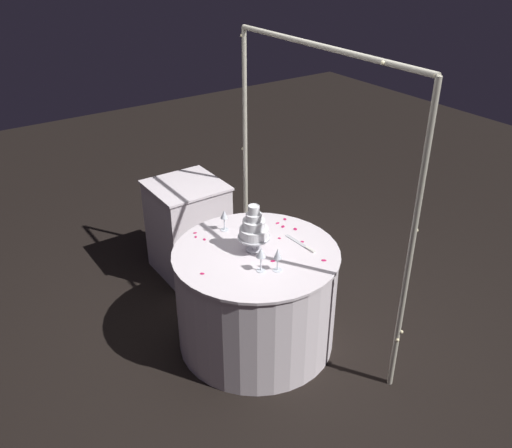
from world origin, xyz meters
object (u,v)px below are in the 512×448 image
main_table (256,297)px  tiered_cake (254,228)px  wine_glass_2 (259,218)px  cake_knife (302,245)px  wine_glass_0 (261,254)px  decorative_arch (317,158)px  wine_glass_1 (224,216)px  side_table (188,228)px  wine_glass_3 (278,255)px

main_table → tiered_cake: 0.56m
tiered_cake → wine_glass_2: bearing=137.5°
cake_knife → wine_glass_0: bearing=-76.7°
decorative_arch → wine_glass_0: decorative_arch is taller
decorative_arch → wine_glass_1: bearing=-126.4°
decorative_arch → wine_glass_1: size_ratio=13.04×
decorative_arch → side_table: bearing=-159.0°
decorative_arch → main_table: bearing=-90.1°
decorative_arch → wine_glass_2: (-0.19, -0.34, -0.44)m
side_table → tiered_cake: bearing=-3.1°
main_table → cake_knife: size_ratio=3.89×
wine_glass_3 → wine_glass_0: bearing=-123.0°
side_table → tiered_cake: 1.22m
wine_glass_2 → tiered_cake: bearing=-42.5°
main_table → wine_glass_2: 0.57m
main_table → wine_glass_3: (0.26, -0.02, 0.50)m
decorative_arch → wine_glass_2: bearing=-120.1°
wine_glass_0 → side_table: bearing=172.8°
decorative_arch → tiered_cake: decorative_arch is taller
wine_glass_0 → wine_glass_3: (0.06, 0.09, -0.01)m
wine_glass_0 → wine_glass_1: (-0.58, 0.09, -0.01)m
wine_glass_1 → main_table: bearing=2.7°
wine_glass_1 → wine_glass_2: (0.18, 0.18, 0.01)m
decorative_arch → side_table: (-1.12, -0.43, -0.92)m
tiered_cake → wine_glass_0: tiered_cake is taller
main_table → tiered_cake: (-0.02, 0.00, 0.56)m
tiered_cake → wine_glass_1: bearing=-176.5°
wine_glass_0 → wine_glass_1: 0.59m
wine_glass_2 → cake_knife: 0.36m
wine_glass_2 → wine_glass_0: bearing=-33.3°
side_table → tiered_cake: tiered_cake is taller
side_table → wine_glass_2: (0.93, 0.10, 0.48)m
main_table → cake_knife: cake_knife is taller
main_table → wine_glass_2: (-0.19, 0.16, 0.51)m
decorative_arch → cake_knife: (0.11, -0.18, -0.56)m
side_table → wine_glass_3: size_ratio=5.09×
wine_glass_1 → wine_glass_3: wine_glass_3 is taller
tiered_cake → wine_glass_2: size_ratio=2.00×
tiered_cake → wine_glass_3: bearing=-3.8°
side_table → wine_glass_3: 1.47m
decorative_arch → side_table: decorative_arch is taller
tiered_cake → wine_glass_0: size_ratio=2.06×
main_table → side_table: 1.12m
wine_glass_2 → wine_glass_3: 0.49m
wine_glass_1 → wine_glass_2: 0.25m
decorative_arch → tiered_cake: (-0.03, -0.49, -0.39)m
main_table → wine_glass_2: size_ratio=6.76×
decorative_arch → cake_knife: 0.60m
side_table → wine_glass_2: wine_glass_2 is taller
decorative_arch → tiered_cake: size_ratio=6.12×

